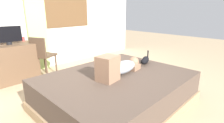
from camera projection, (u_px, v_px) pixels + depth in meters
name	position (u px, v px, depth m)	size (l,w,h in m)	color
ground_plane	(110.00, 104.00, 2.68)	(16.00, 16.00, 0.00)	tan
back_wall_with_window	(33.00, 7.00, 3.94)	(6.40, 0.14, 2.90)	silver
bed	(117.00, 91.00, 2.61)	(2.12, 1.68, 0.47)	#997A56
person_lying	(119.00, 67.00, 2.56)	(0.94, 0.38, 0.34)	#8C939E
cat	(145.00, 60.00, 3.06)	(0.34, 0.19, 0.21)	black
desk	(12.00, 63.00, 3.49)	(0.90, 0.56, 0.74)	brown
tv_monitor	(8.00, 35.00, 3.34)	(0.48, 0.10, 0.35)	black
cup	(23.00, 39.00, 3.76)	(0.06, 0.06, 0.09)	#B23D38
chair_by_desk	(42.00, 54.00, 3.64)	(0.50, 0.50, 0.86)	#4C3828
curtain_left	(36.00, 19.00, 3.93)	(0.44, 0.06, 2.37)	#ADCC75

